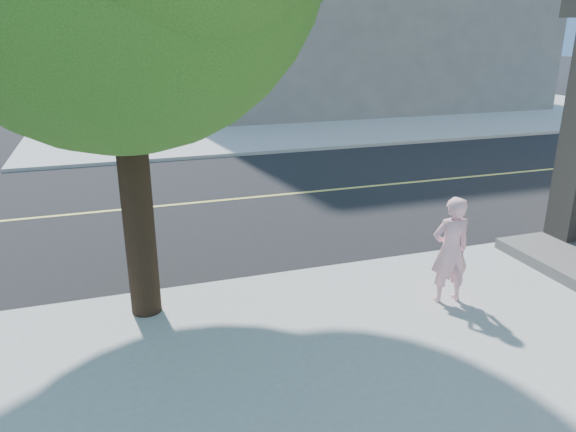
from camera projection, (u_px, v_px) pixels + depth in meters
name	position (u px, v px, depth m)	size (l,w,h in m)	color
road_ew	(19.00, 220.00, 11.53)	(140.00, 9.00, 0.01)	black
sidewalk_ne	(319.00, 100.00, 30.77)	(29.00, 25.00, 0.12)	#AEAEAE
man_on_phone	(450.00, 250.00, 7.60)	(0.57, 0.37, 1.57)	#F9B1BC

